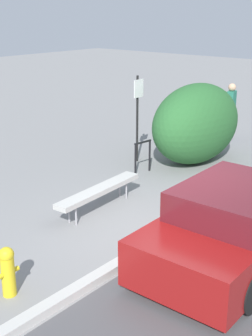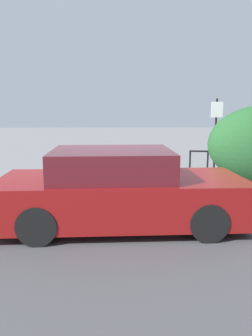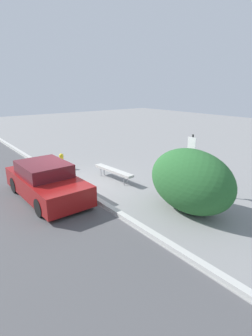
# 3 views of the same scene
# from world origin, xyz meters

# --- Properties ---
(ground_plane) EXTENTS (60.00, 60.00, 0.00)m
(ground_plane) POSITION_xyz_m (0.00, 0.00, 0.00)
(ground_plane) COLOR gray
(curb) EXTENTS (60.00, 0.20, 0.13)m
(curb) POSITION_xyz_m (0.00, 0.00, 0.07)
(curb) COLOR #B7B7B2
(curb) RESTS_ON ground_plane
(bench) EXTENTS (2.34, 0.48, 0.48)m
(bench) POSITION_xyz_m (0.22, 1.79, 0.43)
(bench) COLOR #99999E
(bench) RESTS_ON ground_plane
(bike_rack) EXTENTS (0.55, 0.11, 0.83)m
(bike_rack) POSITION_xyz_m (2.58, 2.53, 0.50)
(bike_rack) COLOR black
(bike_rack) RESTS_ON ground_plane
(sign_post) EXTENTS (0.36, 0.08, 2.30)m
(sign_post) POSITION_xyz_m (3.25, 3.23, 1.38)
(sign_post) COLOR black
(sign_post) RESTS_ON ground_plane
(parked_car_near) EXTENTS (4.15, 1.83, 1.32)m
(parked_car_near) POSITION_xyz_m (0.26, -1.26, 0.61)
(parked_car_near) COLOR black
(parked_car_near) RESTS_ON ground_plane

